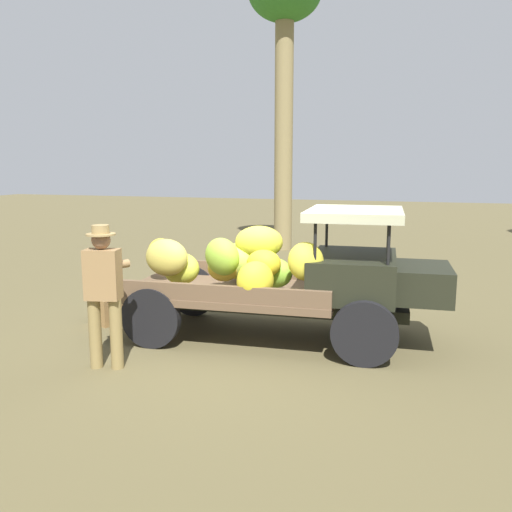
% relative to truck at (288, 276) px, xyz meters
% --- Properties ---
extents(ground_plane, '(60.00, 60.00, 0.00)m').
position_rel_truck_xyz_m(ground_plane, '(-0.55, -0.15, -0.91)').
color(ground_plane, brown).
extents(truck, '(4.53, 1.94, 1.85)m').
position_rel_truck_xyz_m(truck, '(0.00, 0.00, 0.00)').
color(truck, black).
rests_on(truck, ground).
extents(farmer, '(0.53, 0.49, 1.74)m').
position_rel_truck_xyz_m(farmer, '(-1.85, -1.63, 0.08)').
color(farmer, olive).
rests_on(farmer, ground).
extents(wooden_crate, '(0.58, 0.67, 0.41)m').
position_rel_truck_xyz_m(wooden_crate, '(-2.84, 0.04, -0.71)').
color(wooden_crate, olive).
rests_on(wooden_crate, ground).
extents(forest_tree_4, '(2.01, 2.01, 7.86)m').
position_rel_truck_xyz_m(forest_tree_4, '(-2.06, 7.84, 5.35)').
color(forest_tree_4, olive).
rests_on(forest_tree_4, ground).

